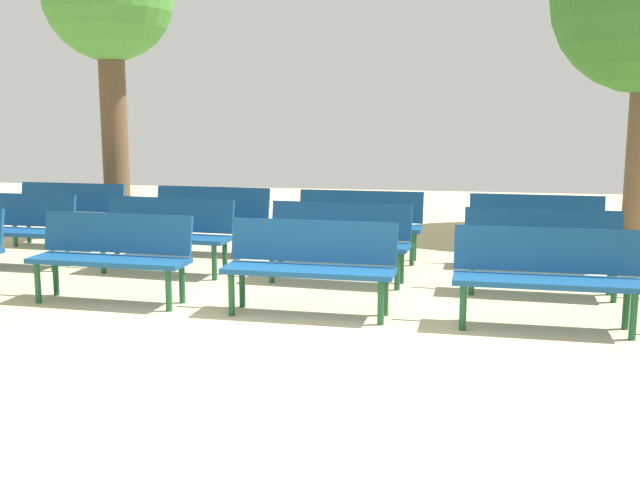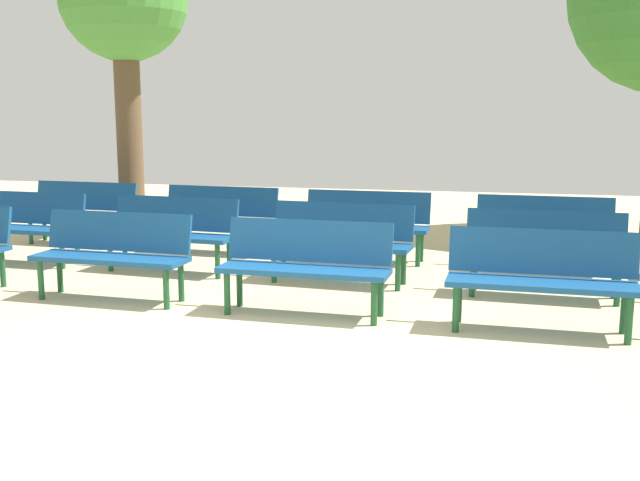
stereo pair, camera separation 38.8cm
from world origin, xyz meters
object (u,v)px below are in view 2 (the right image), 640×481
Objects in this scene: bench_r1_c3 at (544,248)px; bench_r1_c2 at (340,237)px; bench_r1_c1 at (172,229)px; bench_r2_c3 at (544,228)px; bench_r0_c3 at (541,274)px; bench_r1_c0 at (24,222)px; bench_r2_c2 at (366,221)px; bench_r0_c2 at (306,261)px; bench_r2_c0 at (82,209)px; bench_r0_c1 at (113,250)px; tree_1 at (124,5)px; bench_r2_c1 at (219,215)px.

bench_r1_c2 is at bearing 178.44° from bench_r1_c3.
bench_r1_c1 and bench_r2_c3 have the same top height.
bench_r0_c3 and bench_r1_c0 have the same top height.
bench_r1_c3 is at bearing 0.74° from bench_r1_c1.
bench_r0_c3 is 1.00× the size of bench_r2_c2.
bench_r0_c2 and bench_r1_c3 have the same top height.
bench_r2_c2 is at bearing 17.40° from bench_r1_c0.
bench_r1_c1 is 1.01× the size of bench_r2_c0.
bench_r0_c1 and bench_r1_c0 have the same top height.
bench_r1_c0 is 6.28m from bench_r1_c3.
bench_r2_c2 is at bearing 179.88° from bench_r2_c3.
bench_r1_c0 is at bearing -87.65° from bench_r2_c0.
bench_r1_c0 is at bearing -98.12° from tree_1.
bench_r1_c0 and bench_r1_c1 have the same top height.
bench_r0_c1 and bench_r2_c2 have the same top height.
bench_r1_c1 is at bearing 145.55° from bench_r0_c2.
bench_r1_c1 is (2.04, -0.08, 0.00)m from bench_r1_c0.
bench_r0_c3 is 1.30m from bench_r1_c3.
bench_r1_c3 is at bearing 87.07° from bench_r0_c3.
bench_r1_c1 is (-2.02, 1.48, 0.00)m from bench_r0_c2.
bench_r0_c3 is 0.99× the size of bench_r1_c2.
bench_r0_c1 is 1.38m from bench_r1_c1.
bench_r1_c3 is at bearing -0.43° from bench_r1_c0.
bench_r1_c0 is 0.99× the size of bench_r1_c1.
bench_r0_c2 is 1.00× the size of bench_r1_c3.
bench_r0_c2 is at bearing -45.88° from tree_1.
bench_r0_c1 is 4.16m from bench_r0_c3.
bench_r2_c0 is (-2.01, 2.81, 0.00)m from bench_r0_c1.
bench_r0_c2 is 0.99× the size of bench_r1_c1.
bench_r1_c2 is 5.37m from tree_1.
bench_r2_c0 is at bearing 149.06° from bench_r1_c1.
bench_r1_c1 is (-4.14, 1.56, 0.00)m from bench_r0_c3.
bench_r1_c0 and bench_r1_c2 have the same top height.
bench_r1_c0 is 1.00× the size of bench_r2_c1.
bench_r2_c0 is 4.17m from bench_r2_c2.
bench_r1_c0 is at bearing 179.29° from bench_r1_c3.
bench_r1_c3 is 4.42m from bench_r2_c1.
bench_r0_c1 is 1.00× the size of bench_r0_c2.
bench_r0_c2 is 1.00× the size of bench_r1_c0.
tree_1 is at bearing 116.99° from bench_r0_c1.
bench_r0_c1 is at bearing -86.31° from bench_r1_c1.
bench_r0_c3 is 3.39m from bench_r2_c2.
bench_r2_c1 is at bearing 178.30° from bench_r2_c2.
bench_r1_c2 is at bearing 1.15° from bench_r1_c1.
bench_r0_c3 is at bearing -12.14° from bench_r1_c0.
bench_r2_c0 is at bearing 178.09° from bench_r2_c2.
bench_r2_c0 is 1.00× the size of bench_r2_c3.
bench_r0_c3 is 0.99× the size of bench_r1_c1.
bench_r1_c1 is at bearing -179.44° from bench_r1_c2.
bench_r2_c2 is 4.97m from tree_1.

